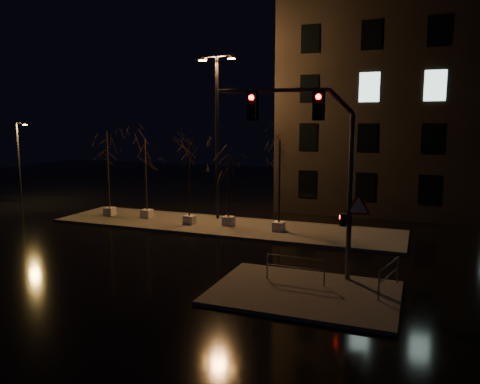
% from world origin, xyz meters
% --- Properties ---
extents(ground, '(90.00, 90.00, 0.00)m').
position_xyz_m(ground, '(0.00, 0.00, 0.00)').
color(ground, black).
rests_on(ground, ground).
extents(median, '(22.00, 5.00, 0.15)m').
position_xyz_m(median, '(0.00, 6.00, 0.07)').
color(median, '#494741').
rests_on(median, ground).
extents(sidewalk_corner, '(7.00, 5.00, 0.15)m').
position_xyz_m(sidewalk_corner, '(7.50, -3.50, 0.07)').
color(sidewalk_corner, '#494741').
rests_on(sidewalk_corner, ground).
extents(building, '(25.00, 12.00, 15.00)m').
position_xyz_m(building, '(14.00, 18.00, 7.50)').
color(building, black).
rests_on(building, ground).
extents(tree_0, '(1.80, 1.80, 5.94)m').
position_xyz_m(tree_0, '(-8.44, 5.96, 4.66)').
color(tree_0, beige).
rests_on(tree_0, median).
extents(tree_1, '(1.80, 1.80, 5.48)m').
position_xyz_m(tree_1, '(-5.63, 6.22, 4.30)').
color(tree_1, beige).
rests_on(tree_1, median).
extents(tree_2, '(1.80, 1.80, 5.54)m').
position_xyz_m(tree_2, '(-2.02, 5.46, 4.36)').
color(tree_2, beige).
rests_on(tree_2, median).
extents(tree_3, '(1.80, 1.80, 4.51)m').
position_xyz_m(tree_3, '(0.39, 6.05, 3.57)').
color(tree_3, beige).
rests_on(tree_3, median).
extents(tree_4, '(1.80, 1.80, 5.44)m').
position_xyz_m(tree_4, '(3.77, 5.68, 4.28)').
color(tree_4, beige).
rests_on(tree_4, median).
extents(traffic_signal_mast, '(6.29, 0.94, 7.73)m').
position_xyz_m(traffic_signal_mast, '(7.58, -1.68, 5.23)').
color(traffic_signal_mast, '#585A5F').
rests_on(traffic_signal_mast, sidewalk_corner).
extents(streetlight_main, '(2.65, 0.53, 10.57)m').
position_xyz_m(streetlight_main, '(-1.08, 7.75, 6.25)').
color(streetlight_main, black).
rests_on(streetlight_main, median).
extents(streetlight_far, '(1.28, 0.28, 6.51)m').
position_xyz_m(streetlight_far, '(-19.05, 8.60, 3.58)').
color(streetlight_far, black).
rests_on(streetlight_far, ground).
extents(guard_rail_a, '(2.43, 0.15, 1.05)m').
position_xyz_m(guard_rail_a, '(6.90, -2.63, 0.84)').
color(guard_rail_a, '#585A5F').
rests_on(guard_rail_a, sidewalk_corner).
extents(guard_rail_b, '(0.61, 2.29, 1.11)m').
position_xyz_m(guard_rail_b, '(10.50, -2.39, 0.87)').
color(guard_rail_b, '#585A5F').
rests_on(guard_rail_b, sidewalk_corner).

